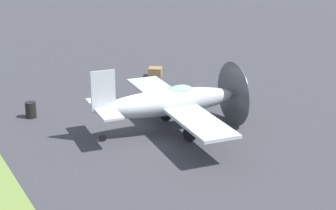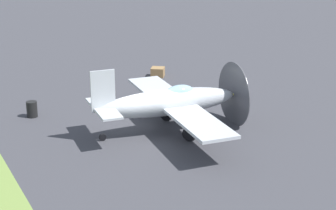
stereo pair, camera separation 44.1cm
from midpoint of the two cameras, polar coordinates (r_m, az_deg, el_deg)
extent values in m
plane|color=#38383D|center=(28.64, -2.94, -3.03)|extent=(160.00, 160.00, 0.00)
ellipsoid|color=#B2B7BC|center=(28.46, -0.44, 0.27)|extent=(2.16, 7.60, 1.37)
cube|color=#B2B7BC|center=(28.67, 0.37, 0.07)|extent=(10.72, 3.00, 0.15)
cube|color=#B2B7BC|center=(27.13, -7.16, 1.40)|extent=(0.24, 1.22, 2.09)
cube|color=#B2B7BC|center=(27.40, -7.09, -0.36)|extent=(3.61, 1.37, 0.11)
cone|color=#B7B24C|center=(30.12, 6.67, 1.19)|extent=(0.78, 0.84, 0.71)
cylinder|color=#4C4C51|center=(30.02, 6.30, 1.14)|extent=(3.51, 0.42, 3.53)
ellipsoid|color=#8CB2C6|center=(28.56, 0.78, 1.34)|extent=(0.93, 1.62, 0.77)
cylinder|color=black|center=(30.45, -0.60, -0.92)|extent=(0.32, 0.77, 0.75)
cylinder|color=black|center=(30.28, -0.60, 0.03)|extent=(0.13, 0.13, 1.06)
cylinder|color=black|center=(27.70, 1.86, -2.95)|extent=(0.32, 0.77, 0.75)
cylinder|color=black|center=(27.51, 1.87, -1.93)|extent=(0.13, 0.13, 1.06)
cylinder|color=black|center=(27.90, -7.18, -3.37)|extent=(0.17, 0.36, 0.35)
cylinder|color=black|center=(31.84, -14.35, -0.49)|extent=(0.60, 0.60, 0.90)
cube|color=olive|center=(39.11, -1.65, 3.42)|extent=(1.26, 1.26, 0.64)
camera|label=1|loc=(0.22, -90.44, -0.15)|focal=59.12mm
camera|label=2|loc=(0.22, 89.56, 0.15)|focal=59.12mm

